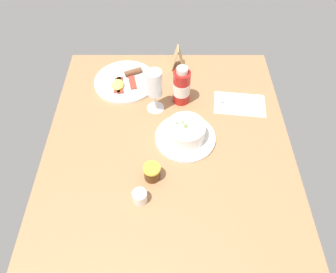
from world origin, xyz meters
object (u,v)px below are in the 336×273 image
(porridge_bowl, at_px, (186,133))
(jam_jar, at_px, (153,172))
(cutlery_setting, at_px, (239,104))
(creamer_jug, at_px, (140,196))
(wine_glass, at_px, (155,85))
(breakfast_plate, at_px, (126,82))
(menu_card, at_px, (179,58))
(sauce_bottle_red, at_px, (182,87))

(porridge_bowl, bearing_deg, jam_jar, 144.47)
(cutlery_setting, relative_size, jam_jar, 3.67)
(creamer_jug, height_order, wine_glass, wine_glass)
(wine_glass, distance_m, jam_jar, 0.31)
(porridge_bowl, height_order, wine_glass, wine_glass)
(breakfast_plate, xyz_separation_m, menu_card, (0.10, -0.21, 0.04))
(wine_glass, bearing_deg, breakfast_plate, 42.86)
(sauce_bottle_red, distance_m, breakfast_plate, 0.25)
(jam_jar, bearing_deg, cutlery_setting, -44.77)
(creamer_jug, bearing_deg, sauce_bottle_red, -17.67)
(creamer_jug, xyz_separation_m, wine_glass, (0.38, -0.04, 0.09))
(cutlery_setting, bearing_deg, jam_jar, 135.23)
(sauce_bottle_red, bearing_deg, porridge_bowl, -176.77)
(sauce_bottle_red, bearing_deg, cutlery_setting, -95.40)
(creamer_jug, relative_size, breakfast_plate, 0.22)
(jam_jar, xyz_separation_m, menu_card, (0.53, -0.09, 0.02))
(cutlery_setting, relative_size, creamer_jug, 3.83)
(porridge_bowl, distance_m, cutlery_setting, 0.27)
(porridge_bowl, xyz_separation_m, wine_glass, (0.15, 0.11, 0.08))
(jam_jar, bearing_deg, creamer_jug, 156.23)
(cutlery_setting, bearing_deg, wine_glass, 93.72)
(cutlery_setting, relative_size, breakfast_plate, 0.82)
(porridge_bowl, relative_size, cutlery_setting, 1.02)
(creamer_jug, distance_m, menu_card, 0.63)
(porridge_bowl, distance_m, wine_glass, 0.20)
(cutlery_setting, bearing_deg, creamer_jug, 138.56)
(jam_jar, bearing_deg, porridge_bowl, -35.53)
(creamer_jug, bearing_deg, cutlery_setting, -41.44)
(cutlery_setting, bearing_deg, sauce_bottle_red, 84.60)
(sauce_bottle_red, bearing_deg, menu_card, 2.75)
(sauce_bottle_red, bearing_deg, breakfast_plate, 66.86)
(cutlery_setting, xyz_separation_m, sauce_bottle_red, (0.02, 0.22, 0.07))
(jam_jar, relative_size, menu_card, 0.57)
(menu_card, bearing_deg, cutlery_setting, -133.44)
(breakfast_plate, bearing_deg, jam_jar, -164.12)
(jam_jar, bearing_deg, sauce_bottle_red, -16.19)
(porridge_bowl, bearing_deg, wine_glass, 36.18)
(cutlery_setting, height_order, wine_glass, wine_glass)
(breakfast_plate, bearing_deg, sauce_bottle_red, -113.14)
(creamer_jug, height_order, jam_jar, jam_jar)
(creamer_jug, bearing_deg, jam_jar, -23.77)
(breakfast_plate, bearing_deg, menu_card, -64.93)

